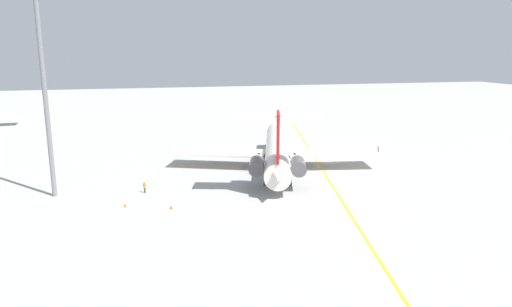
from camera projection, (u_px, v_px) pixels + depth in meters
The scene contains 8 objects.
ground at pixel (327, 161), 94.41m from camera, with size 380.35×380.35×0.00m, color #ADADA8.
main_jetliner at pixel (277, 151), 86.61m from camera, with size 43.21×38.73×12.82m.
ground_crew_near_nose at pixel (145, 186), 73.09m from camera, with size 0.28×0.40×1.73m.
ground_crew_near_tail at pixel (378, 148), 100.46m from camera, with size 0.28×0.44×1.75m.
safety_cone_nose at pixel (171, 207), 65.95m from camera, with size 0.40×0.40×0.55m, color #EA590F.
safety_cone_wingtip at pixel (125, 205), 66.71m from camera, with size 0.40×0.40×0.55m, color #EA590F.
taxiway_centreline at pixel (319, 165), 90.60m from camera, with size 108.88×0.36×0.01m, color gold.
light_mast at pixel (44, 87), 68.14m from camera, with size 4.00×0.70×30.69m.
Camera 1 is at (-85.63, 36.09, 22.07)m, focal length 32.89 mm.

